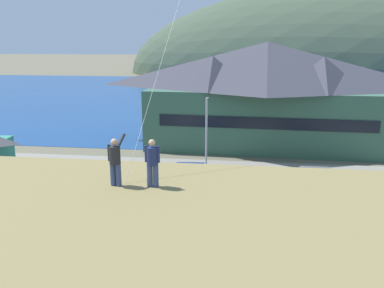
{
  "coord_description": "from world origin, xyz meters",
  "views": [
    {
      "loc": [
        5.01,
        -20.42,
        10.74
      ],
      "look_at": [
        1.21,
        9.0,
        3.12
      ],
      "focal_mm": 37.72,
      "sensor_mm": 36.0,
      "label": 1
    }
  ],
  "objects_px": {
    "person_companion": "(152,162)",
    "person_kite_flyer": "(115,160)",
    "parked_car_corner_spot": "(72,178)",
    "parking_light_pole": "(206,131)",
    "moored_boat_wharfside": "(191,120)",
    "parked_car_mid_row_center": "(318,230)",
    "parked_car_front_row_end": "(317,181)",
    "harbor_lodge": "(266,91)",
    "storage_shed_waterside": "(187,117)",
    "parked_car_lone_by_shed": "(185,210)",
    "parked_car_front_row_red": "(188,176)",
    "wharf_dock": "(218,119)"
  },
  "relations": [
    {
      "from": "storage_shed_waterside",
      "to": "parking_light_pole",
      "type": "xyz_separation_m",
      "value": [
        3.4,
        -13.31,
        1.43
      ]
    },
    {
      "from": "parked_car_front_row_red",
      "to": "parked_car_lone_by_shed",
      "type": "xyz_separation_m",
      "value": [
        0.61,
        -6.1,
        0.0
      ]
    },
    {
      "from": "storage_shed_waterside",
      "to": "parked_car_front_row_red",
      "type": "height_order",
      "value": "storage_shed_waterside"
    },
    {
      "from": "storage_shed_waterside",
      "to": "parked_car_lone_by_shed",
      "type": "bearing_deg",
      "value": -82.42
    },
    {
      "from": "parked_car_lone_by_shed",
      "to": "parked_car_corner_spot",
      "type": "height_order",
      "value": "same"
    },
    {
      "from": "parked_car_front_row_red",
      "to": "person_kite_flyer",
      "type": "xyz_separation_m",
      "value": [
        -0.62,
        -14.56,
        5.56
      ]
    },
    {
      "from": "parked_car_mid_row_center",
      "to": "harbor_lodge",
      "type": "bearing_deg",
      "value": 94.86
    },
    {
      "from": "parked_car_corner_spot",
      "to": "parking_light_pole",
      "type": "relative_size",
      "value": 0.68
    },
    {
      "from": "parked_car_front_row_red",
      "to": "parking_light_pole",
      "type": "distance_m",
      "value": 4.3
    },
    {
      "from": "parked_car_lone_by_shed",
      "to": "parked_car_front_row_end",
      "type": "bearing_deg",
      "value": 36.07
    },
    {
      "from": "parked_car_front_row_end",
      "to": "moored_boat_wharfside",
      "type": "bearing_deg",
      "value": 117.69
    },
    {
      "from": "wharf_dock",
      "to": "parked_car_front_row_red",
      "type": "height_order",
      "value": "parked_car_front_row_red"
    },
    {
      "from": "harbor_lodge",
      "to": "parking_light_pole",
      "type": "distance_m",
      "value": 12.4
    },
    {
      "from": "parked_car_front_row_end",
      "to": "person_kite_flyer",
      "type": "relative_size",
      "value": 2.27
    },
    {
      "from": "parked_car_mid_row_center",
      "to": "parked_car_corner_spot",
      "type": "bearing_deg",
      "value": 158.78
    },
    {
      "from": "parking_light_pole",
      "to": "wharf_dock",
      "type": "bearing_deg",
      "value": 91.27
    },
    {
      "from": "parked_car_lone_by_shed",
      "to": "storage_shed_waterside",
      "type": "bearing_deg",
      "value": 97.58
    },
    {
      "from": "parking_light_pole",
      "to": "parked_car_lone_by_shed",
      "type": "bearing_deg",
      "value": -92.44
    },
    {
      "from": "parking_light_pole",
      "to": "person_companion",
      "type": "xyz_separation_m",
      "value": [
        -0.28,
        -17.68,
        2.82
      ]
    },
    {
      "from": "person_kite_flyer",
      "to": "wharf_dock",
      "type": "bearing_deg",
      "value": 88.44
    },
    {
      "from": "parked_car_corner_spot",
      "to": "person_kite_flyer",
      "type": "distance_m",
      "value": 16.33
    },
    {
      "from": "storage_shed_waterside",
      "to": "parked_car_front_row_end",
      "type": "distance_m",
      "value": 20.06
    },
    {
      "from": "parked_car_corner_spot",
      "to": "parking_light_pole",
      "type": "height_order",
      "value": "parking_light_pole"
    },
    {
      "from": "moored_boat_wharfside",
      "to": "parked_car_front_row_red",
      "type": "height_order",
      "value": "moored_boat_wharfside"
    },
    {
      "from": "parked_car_mid_row_center",
      "to": "parked_car_front_row_end",
      "type": "bearing_deg",
      "value": 80.97
    },
    {
      "from": "parked_car_front_row_red",
      "to": "parking_light_pole",
      "type": "height_order",
      "value": "parking_light_pole"
    },
    {
      "from": "parked_car_front_row_end",
      "to": "parked_car_mid_row_center",
      "type": "bearing_deg",
      "value": -99.03
    },
    {
      "from": "storage_shed_waterside",
      "to": "parked_car_corner_spot",
      "type": "bearing_deg",
      "value": -108.67
    },
    {
      "from": "parked_car_front_row_red",
      "to": "parked_car_corner_spot",
      "type": "bearing_deg",
      "value": -170.96
    },
    {
      "from": "wharf_dock",
      "to": "parked_car_corner_spot",
      "type": "height_order",
      "value": "parked_car_corner_spot"
    },
    {
      "from": "parked_car_front_row_red",
      "to": "parked_car_corner_spot",
      "type": "relative_size",
      "value": 1.01
    },
    {
      "from": "moored_boat_wharfside",
      "to": "parked_car_mid_row_center",
      "type": "height_order",
      "value": "moored_boat_wharfside"
    },
    {
      "from": "wharf_dock",
      "to": "parking_light_pole",
      "type": "distance_m",
      "value": 23.29
    },
    {
      "from": "parked_car_lone_by_shed",
      "to": "parking_light_pole",
      "type": "relative_size",
      "value": 0.67
    },
    {
      "from": "moored_boat_wharfside",
      "to": "parked_car_front_row_red",
      "type": "bearing_deg",
      "value": -82.93
    },
    {
      "from": "parked_car_corner_spot",
      "to": "person_kite_flyer",
      "type": "bearing_deg",
      "value": -59.47
    },
    {
      "from": "moored_boat_wharfside",
      "to": "person_companion",
      "type": "distance_m",
      "value": 38.3
    },
    {
      "from": "parked_car_lone_by_shed",
      "to": "person_kite_flyer",
      "type": "relative_size",
      "value": 2.28
    },
    {
      "from": "harbor_lodge",
      "to": "parked_car_front_row_red",
      "type": "relative_size",
      "value": 5.89
    },
    {
      "from": "parked_car_lone_by_shed",
      "to": "parked_car_mid_row_center",
      "type": "bearing_deg",
      "value": -12.27
    },
    {
      "from": "person_companion",
      "to": "parked_car_front_row_red",
      "type": "bearing_deg",
      "value": 92.85
    },
    {
      "from": "storage_shed_waterside",
      "to": "parked_car_front_row_end",
      "type": "xyz_separation_m",
      "value": [
        11.6,
        -16.32,
        -1.29
      ]
    },
    {
      "from": "person_companion",
      "to": "person_kite_flyer",
      "type": "bearing_deg",
      "value": -177.52
    },
    {
      "from": "parked_car_lone_by_shed",
      "to": "moored_boat_wharfside",
      "type": "bearing_deg",
      "value": 96.79
    },
    {
      "from": "storage_shed_waterside",
      "to": "wharf_dock",
      "type": "height_order",
      "value": "storage_shed_waterside"
    },
    {
      "from": "parked_car_corner_spot",
      "to": "parked_car_mid_row_center",
      "type": "relative_size",
      "value": 1.01
    },
    {
      "from": "harbor_lodge",
      "to": "parked_car_front_row_end",
      "type": "distance_m",
      "value": 15.22
    },
    {
      "from": "parked_car_front_row_end",
      "to": "person_kite_flyer",
      "type": "xyz_separation_m",
      "value": [
        -9.82,
        -14.72,
        5.56
      ]
    },
    {
      "from": "storage_shed_waterside",
      "to": "parked_car_lone_by_shed",
      "type": "distance_m",
      "value": 22.81
    },
    {
      "from": "moored_boat_wharfside",
      "to": "parked_car_front_row_red",
      "type": "distance_m",
      "value": 23.35
    }
  ]
}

